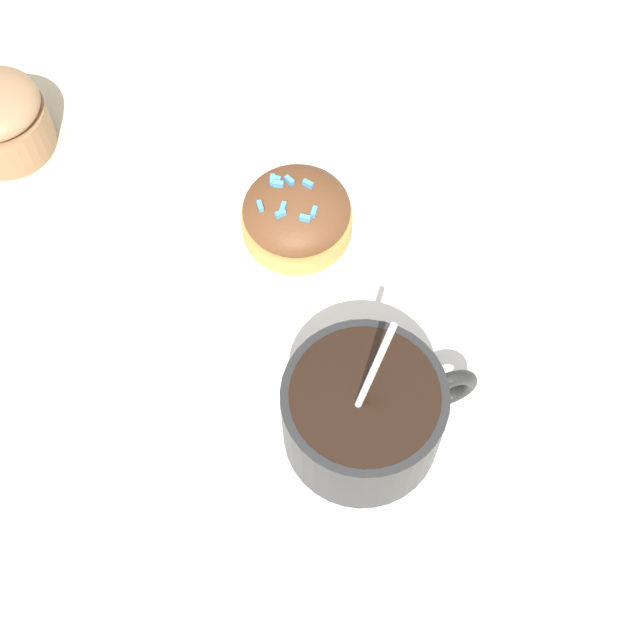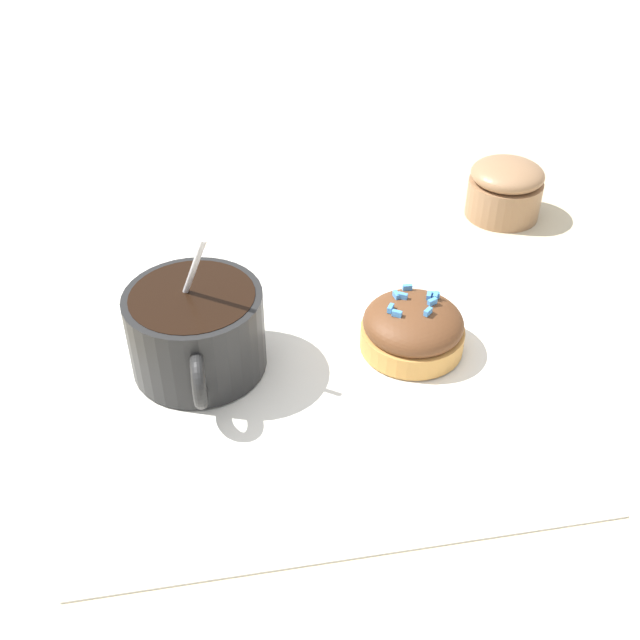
# 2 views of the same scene
# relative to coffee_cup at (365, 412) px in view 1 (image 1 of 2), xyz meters

# --- Properties ---
(ground_plane) EXTENTS (3.00, 3.00, 0.00)m
(ground_plane) POSITION_rel_coffee_cup_xyz_m (-0.08, 0.01, -0.04)
(ground_plane) COLOR #C6B793
(paper_napkin) EXTENTS (0.33, 0.35, 0.00)m
(paper_napkin) POSITION_rel_coffee_cup_xyz_m (-0.08, 0.01, -0.03)
(paper_napkin) COLOR white
(paper_napkin) RESTS_ON ground_plane
(coffee_cup) EXTENTS (0.10, 0.12, 0.12)m
(coffee_cup) POSITION_rel_coffee_cup_xyz_m (0.00, 0.00, 0.00)
(coffee_cup) COLOR black
(coffee_cup) RESTS_ON paper_napkin
(frosted_pastry) EXTENTS (0.08, 0.08, 0.04)m
(frosted_pastry) POSITION_rel_coffee_cup_xyz_m (-0.15, 0.01, -0.02)
(frosted_pastry) COLOR #D19347
(frosted_pastry) RESTS_ON paper_napkin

